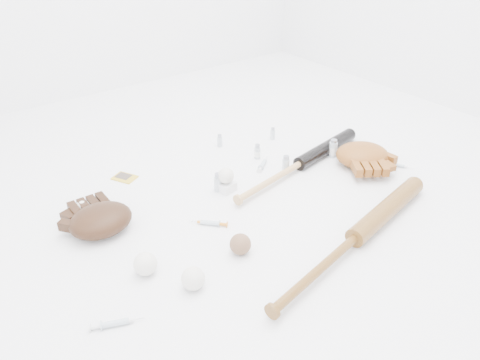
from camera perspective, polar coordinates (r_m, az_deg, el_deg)
bat_dark at (r=2.07m, az=7.33°, el=2.01°), size 0.85×0.20×0.06m
bat_wood at (r=1.66m, az=13.90°, el=-6.80°), size 0.97×0.25×0.07m
glove_dark at (r=1.75m, az=-16.62°, el=-4.66°), size 0.27×0.27×0.10m
glove_tan at (r=2.16m, az=14.68°, el=3.00°), size 0.39×0.39×0.10m
trading_card at (r=2.07m, az=-13.89°, el=0.28°), size 0.11×0.12×0.01m
pedestal at (r=1.92m, az=-1.72°, el=-0.78°), size 0.08×0.08×0.04m
baseball_on_pedestal at (r=1.89m, az=-1.74°, el=0.54°), size 0.07×0.07×0.07m
baseball_left at (r=1.54m, az=-11.46°, el=-10.00°), size 0.08×0.08×0.08m
baseball_upper at (r=1.85m, az=-18.57°, el=-3.37°), size 0.07×0.07×0.07m
baseball_mid at (r=1.47m, az=-5.74°, el=-11.86°), size 0.07×0.07×0.07m
baseball_aged at (r=1.58m, az=0.04°, el=-7.83°), size 0.07×0.07×0.07m
syringe_0 at (r=1.42m, az=-14.97°, el=-16.52°), size 0.16×0.09×0.02m
syringe_1 at (r=1.73m, az=-3.69°, el=-5.25°), size 0.13×0.13×0.02m
syringe_2 at (r=2.10m, az=2.81°, el=1.94°), size 0.14×0.11×0.02m
syringe_3 at (r=2.21m, az=18.63°, el=1.75°), size 0.08×0.13×0.02m
vial_0 at (r=2.34m, az=4.00°, el=5.68°), size 0.02×0.02×0.06m
vial_1 at (r=2.26m, az=-2.48°, el=4.83°), size 0.02×0.02×0.06m
vial_2 at (r=2.05m, az=5.61°, el=1.95°), size 0.03×0.03×0.08m
vial_3 at (r=2.20m, az=11.28°, el=3.82°), size 0.04×0.04×0.09m
vial_4 at (r=1.91m, az=-2.71°, el=-0.26°), size 0.03×0.03×0.08m
vial_5 at (r=2.15m, az=2.12°, el=3.49°), size 0.03×0.03×0.07m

